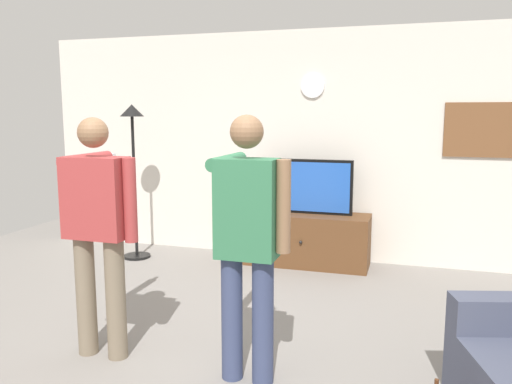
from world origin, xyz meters
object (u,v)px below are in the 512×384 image
(tv_stand, at_px, (305,239))
(wall_clock, at_px, (313,86))
(framed_picture, at_px, (480,130))
(floor_lamp, at_px, (133,149))
(person_standing_nearer_lamp, at_px, (98,223))
(person_standing_nearer_couch, at_px, (248,235))
(television, at_px, (307,186))

(tv_stand, xyz_separation_m, wall_clock, (-0.00, 0.29, 1.75))
(wall_clock, bearing_deg, framed_picture, 0.16)
(wall_clock, height_order, floor_lamp, wall_clock)
(framed_picture, xyz_separation_m, person_standing_nearer_lamp, (-2.77, -2.95, -0.58))
(tv_stand, height_order, framed_picture, framed_picture)
(wall_clock, xyz_separation_m, person_standing_nearer_couch, (0.16, -2.97, -1.07))
(wall_clock, xyz_separation_m, person_standing_nearer_lamp, (-0.95, -2.94, -1.07))
(tv_stand, relative_size, television, 1.39)
(wall_clock, height_order, person_standing_nearer_lamp, wall_clock)
(television, bearing_deg, floor_lamp, -169.81)
(person_standing_nearer_lamp, bearing_deg, framed_picture, 46.73)
(wall_clock, relative_size, framed_picture, 0.37)
(wall_clock, xyz_separation_m, framed_picture, (1.82, 0.00, -0.49))
(wall_clock, height_order, framed_picture, wall_clock)
(television, xyz_separation_m, floor_lamp, (-2.02, -0.36, 0.41))
(tv_stand, xyz_separation_m, television, (-0.00, 0.05, 0.61))
(wall_clock, distance_m, floor_lamp, 2.23)
(framed_picture, bearing_deg, person_standing_nearer_couch, -119.17)
(tv_stand, relative_size, floor_lamp, 0.79)
(television, xyz_separation_m, framed_picture, (1.82, 0.25, 0.65))
(wall_clock, relative_size, person_standing_nearer_couch, 0.16)
(tv_stand, bearing_deg, framed_picture, 9.19)
(tv_stand, bearing_deg, wall_clock, 90.00)
(person_standing_nearer_lamp, bearing_deg, wall_clock, 72.10)
(person_standing_nearer_couch, bearing_deg, television, 93.43)
(tv_stand, height_order, wall_clock, wall_clock)
(tv_stand, bearing_deg, floor_lamp, -171.09)
(tv_stand, height_order, person_standing_nearer_couch, person_standing_nearer_couch)
(person_standing_nearer_couch, bearing_deg, tv_stand, 93.49)
(framed_picture, distance_m, person_standing_nearer_couch, 3.46)
(framed_picture, relative_size, person_standing_nearer_lamp, 0.43)
(television, xyz_separation_m, person_standing_nearer_couch, (0.16, -2.73, 0.07))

